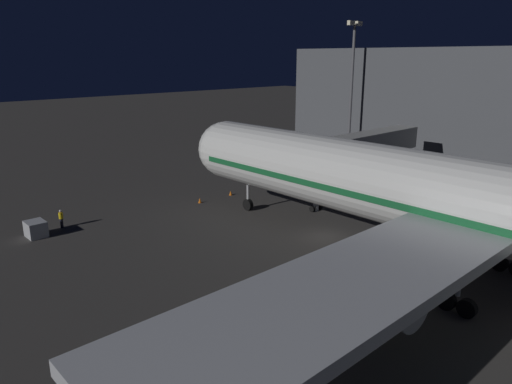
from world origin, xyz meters
TOP-DOWN VIEW (x-y plane):
  - ground_plane at (0.00, 0.00)m, footprint 320.00×320.00m
  - airliner_at_gate at (-0.00, 11.85)m, footprint 54.10×58.10m
  - jet_bridge at (-10.79, -5.52)m, footprint 19.85×3.40m
  - apron_floodlight_mast at (-25.50, -16.78)m, footprint 2.90×0.50m
  - baggage_container_near_belt at (18.98, -17.61)m, footprint 1.56×1.88m
  - ground_crew_near_nose_gear at (16.42, -18.37)m, footprint 0.40×0.40m
  - traffic_cone_nose_port at (-2.20, -15.97)m, footprint 0.36×0.36m
  - traffic_cone_nose_starboard at (2.20, -15.97)m, footprint 0.36×0.36m

SIDE VIEW (x-z plane):
  - ground_plane at x=0.00m, z-range 0.00..0.00m
  - traffic_cone_nose_port at x=-2.20m, z-range 0.00..0.55m
  - traffic_cone_nose_starboard at x=2.20m, z-range 0.00..0.55m
  - baggage_container_near_belt at x=18.98m, z-range 0.00..1.43m
  - ground_crew_near_nose_gear at x=16.42m, z-range 0.09..1.86m
  - airliner_at_gate at x=0.00m, z-range -3.57..15.24m
  - jet_bridge at x=-10.79m, z-range 2.21..9.71m
  - apron_floodlight_mast at x=-25.50m, z-range 1.47..21.69m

